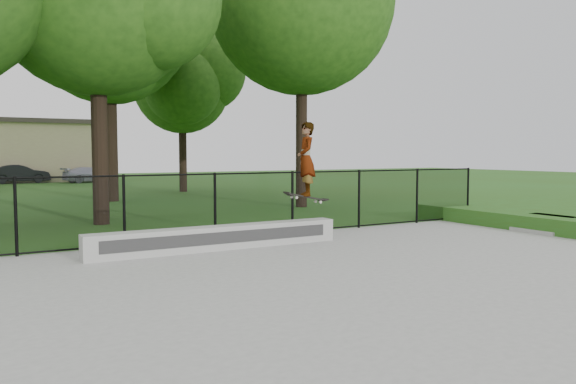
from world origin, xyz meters
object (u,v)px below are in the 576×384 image
object	(u,v)px
grind_ledge	(219,238)
car_c	(90,175)
skater_airborne	(306,161)
car_b	(19,174)

from	to	relation	value
grind_ledge	car_c	bearing A→B (deg)	84.00
grind_ledge	car_c	xyz separation A→B (m)	(3.07, 29.16, 0.22)
skater_airborne	car_c	bearing A→B (deg)	87.74
car_c	skater_airborne	size ratio (longest dim) A/B	1.90
car_b	car_c	size ratio (longest dim) A/B	1.02
grind_ledge	car_b	bearing A→B (deg)	92.21
grind_ledge	skater_airborne	bearing A→B (deg)	-7.60
car_b	skater_airborne	xyz separation A→B (m)	(3.08, -30.67, 1.22)
skater_airborne	car_b	bearing A→B (deg)	95.74
grind_ledge	skater_airborne	xyz separation A→B (m)	(1.91, -0.25, 1.53)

